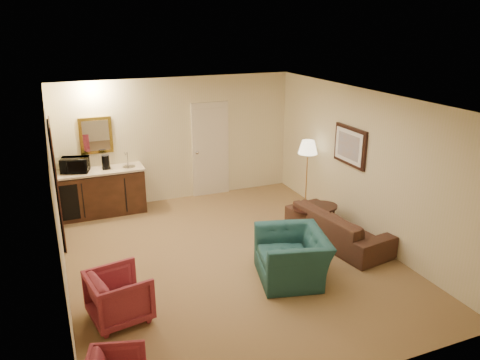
# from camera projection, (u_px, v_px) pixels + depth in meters

# --- Properties ---
(ground) EXTENTS (6.00, 6.00, 0.00)m
(ground) POSITION_uv_depth(u_px,v_px,m) (230.00, 259.00, 7.62)
(ground) COLOR olive
(ground) RESTS_ON ground
(room_walls) EXTENTS (5.02, 6.01, 2.61)m
(room_walls) POSITION_uv_depth(u_px,v_px,m) (207.00, 146.00, 7.70)
(room_walls) COLOR beige
(room_walls) RESTS_ON ground
(wetbar_cabinet) EXTENTS (1.64, 0.58, 0.92)m
(wetbar_cabinet) POSITION_uv_depth(u_px,v_px,m) (103.00, 192.00, 9.26)
(wetbar_cabinet) COLOR #3E2013
(wetbar_cabinet) RESTS_ON ground
(sofa) EXTENTS (0.89, 2.08, 0.79)m
(sofa) POSITION_uv_depth(u_px,v_px,m) (338.00, 221.00, 8.09)
(sofa) COLOR black
(sofa) RESTS_ON ground
(teal_armchair) EXTENTS (0.96, 1.24, 0.97)m
(teal_armchair) POSITION_uv_depth(u_px,v_px,m) (292.00, 249.00, 6.91)
(teal_armchair) COLOR #1F4C4E
(teal_armchair) RESTS_ON ground
(rose_chair_near) EXTENTS (0.79, 0.82, 0.74)m
(rose_chair_near) POSITION_uv_depth(u_px,v_px,m) (119.00, 294.00, 5.99)
(rose_chair_near) COLOR #9B323A
(rose_chair_near) RESTS_ON ground
(coffee_table) EXTENTS (0.88, 0.61, 0.50)m
(coffee_table) POSITION_uv_depth(u_px,v_px,m) (315.00, 219.00, 8.52)
(coffee_table) COLOR black
(coffee_table) RESTS_ON ground
(floor_lamp) EXTENTS (0.44, 0.44, 1.45)m
(floor_lamp) POSITION_uv_depth(u_px,v_px,m) (307.00, 175.00, 9.40)
(floor_lamp) COLOR #C08740
(floor_lamp) RESTS_ON ground
(waste_bin) EXTENTS (0.28, 0.28, 0.31)m
(waste_bin) POSITION_uv_depth(u_px,v_px,m) (138.00, 203.00, 9.52)
(waste_bin) COLOR black
(waste_bin) RESTS_ON ground
(microwave) EXTENTS (0.56, 0.40, 0.34)m
(microwave) POSITION_uv_depth(u_px,v_px,m) (75.00, 163.00, 8.92)
(microwave) COLOR black
(microwave) RESTS_ON wetbar_cabinet
(coffee_maker) EXTENTS (0.19, 0.19, 0.28)m
(coffee_maker) POSITION_uv_depth(u_px,v_px,m) (106.00, 162.00, 9.11)
(coffee_maker) COLOR black
(coffee_maker) RESTS_ON wetbar_cabinet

